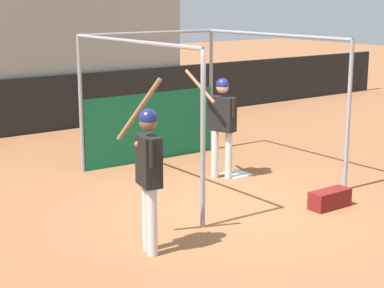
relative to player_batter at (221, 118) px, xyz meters
name	(u,v)px	position (x,y,z in m)	size (l,w,h in m)	color
ground_plane	(234,207)	(-0.89, -1.43, -1.10)	(60.00, 60.00, 0.00)	#935B38
outfield_wall	(43,104)	(-0.89, 5.68, -0.42)	(24.00, 0.12, 1.35)	black
bleacher_section	(9,55)	(-0.89, 7.74, 0.61)	(8.15, 4.00, 3.43)	#9E9E99
batting_cage	(171,107)	(-0.30, 1.15, 0.07)	(3.09, 3.74, 2.54)	gray
home_plate	(236,174)	(0.36, -0.01, -1.09)	(0.44, 0.44, 0.02)	white
player_batter	(221,118)	(0.00, 0.00, 0.00)	(0.61, 0.85, 1.94)	silver
player_waiting	(148,166)	(-2.91, -2.16, 0.04)	(0.51, 0.80, 2.20)	silver
equipment_bag	(330,199)	(0.29, -2.31, -0.96)	(0.70, 0.28, 0.28)	maroon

